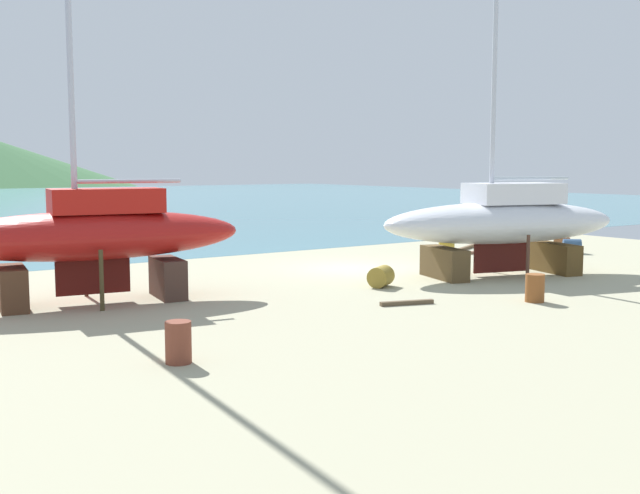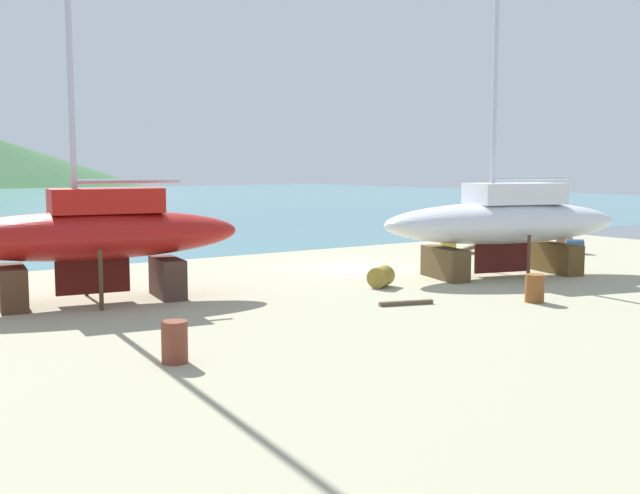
% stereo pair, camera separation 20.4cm
% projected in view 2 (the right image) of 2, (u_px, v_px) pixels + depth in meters
% --- Properties ---
extents(ground_plane, '(38.81, 38.81, 0.00)m').
position_uv_depth(ground_plane, '(411.00, 280.00, 26.08)').
color(ground_plane, '#A4A082').
extents(sea_water, '(147.96, 105.91, 0.01)m').
position_uv_depth(sea_water, '(5.00, 204.00, 77.47)').
color(sea_water, teal).
rests_on(sea_water, ground).
extents(sailboat_small_center, '(8.90, 3.60, 14.54)m').
position_uv_depth(sailboat_small_center, '(93.00, 234.00, 21.58)').
color(sailboat_small_center, '#503220').
rests_on(sailboat_small_center, ground).
extents(sailboat_large_starboard, '(9.62, 5.25, 13.17)m').
position_uv_depth(sailboat_large_starboard, '(504.00, 222.00, 26.95)').
color(sailboat_large_starboard, brown).
rests_on(sailboat_large_starboard, ground).
extents(barrel_blue_faded, '(0.76, 0.76, 0.81)m').
position_uv_depth(barrel_blue_faded, '(535.00, 288.00, 21.83)').
color(barrel_blue_faded, brown).
rests_on(barrel_blue_faded, ground).
extents(barrel_rust_mid, '(1.06, 1.01, 0.68)m').
position_uv_depth(barrel_rust_mid, '(381.00, 277.00, 24.55)').
color(barrel_rust_mid, olive).
rests_on(barrel_rust_mid, ground).
extents(barrel_tar_black, '(0.67, 0.67, 0.85)m').
position_uv_depth(barrel_tar_black, '(175.00, 342.00, 15.11)').
color(barrel_tar_black, brown).
rests_on(barrel_tar_black, ground).
extents(barrel_rust_far, '(0.88, 0.88, 0.87)m').
position_uv_depth(barrel_rust_far, '(448.00, 247.00, 32.64)').
color(barrel_rust_far, olive).
rests_on(barrel_rust_far, ground).
extents(barrel_by_slipway, '(0.98, 0.86, 0.59)m').
position_uv_depth(barrel_by_slipway, '(565.00, 242.00, 36.25)').
color(barrel_by_slipway, brown).
rests_on(barrel_by_slipway, ground).
extents(barrel_tipped_right, '(0.99, 0.99, 0.64)m').
position_uv_depth(barrel_tipped_right, '(574.00, 246.00, 33.86)').
color(barrel_tipped_right, navy).
rests_on(barrel_tipped_right, ground).
extents(timber_short_cross, '(2.57, 1.43, 0.14)m').
position_uv_depth(timber_short_cross, '(468.00, 248.00, 35.44)').
color(timber_short_cross, brown).
rests_on(timber_short_cross, ground).
extents(timber_plank_far, '(2.13, 0.68, 0.13)m').
position_uv_depth(timber_plank_far, '(484.00, 252.00, 33.76)').
color(timber_plank_far, brown).
rests_on(timber_plank_far, ground).
extents(timber_plank_near, '(1.58, 0.64, 0.12)m').
position_uv_depth(timber_plank_near, '(406.00, 303.00, 21.42)').
color(timber_plank_near, brown).
rests_on(timber_plank_near, ground).
extents(timber_long_fore, '(0.17, 2.12, 0.17)m').
position_uv_depth(timber_long_fore, '(527.00, 245.00, 36.49)').
color(timber_long_fore, brown).
rests_on(timber_long_fore, ground).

